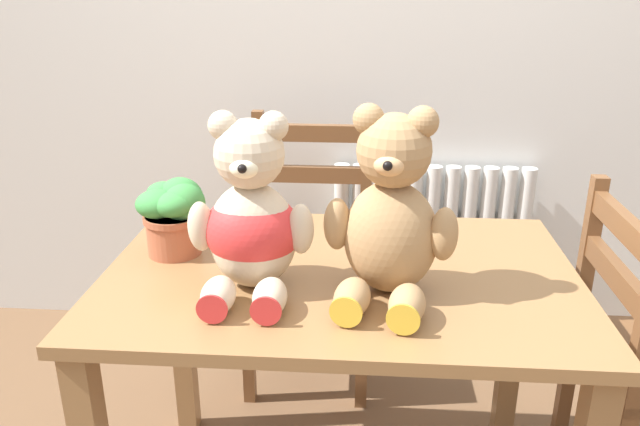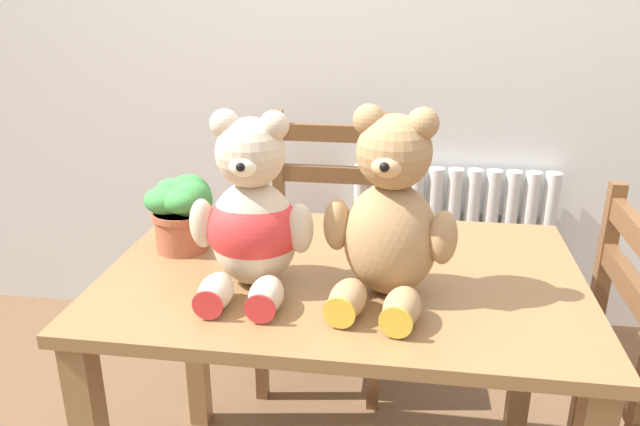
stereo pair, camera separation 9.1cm
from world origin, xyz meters
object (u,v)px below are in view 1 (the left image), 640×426
wooden_chair_behind (310,255)px  teddy_bear_right (390,217)px  potted_plant (174,212)px  teddy_bear_left (251,221)px

wooden_chair_behind → teddy_bear_right: (0.25, -0.81, 0.47)m
wooden_chair_behind → potted_plant: (-0.28, -0.63, 0.40)m
potted_plant → teddy_bear_right: bearing=-18.4°
teddy_bear_left → teddy_bear_right: bearing=178.7°
teddy_bear_left → teddy_bear_right: (0.30, -0.00, 0.02)m
wooden_chair_behind → teddy_bear_right: 0.97m
wooden_chair_behind → teddy_bear_right: size_ratio=2.33×
teddy_bear_left → potted_plant: 0.29m
wooden_chair_behind → teddy_bear_right: bearing=107.0°
wooden_chair_behind → teddy_bear_right: teddy_bear_right is taller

